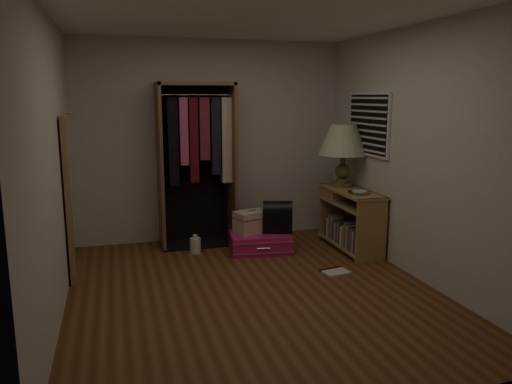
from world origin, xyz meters
TOP-DOWN VIEW (x-y plane):
  - ground at (0.00, 0.00)m, footprint 4.00×4.00m
  - room_walls at (0.08, 0.04)m, footprint 3.52×4.02m
  - console_bookshelf at (1.54, 1.03)m, footprint 0.42×1.12m
  - open_wardrobe at (-0.21, 1.77)m, footprint 0.95×0.50m
  - floor_mirror at (-1.70, 1.00)m, footprint 0.06×0.80m
  - pink_suitcase at (0.43, 1.22)m, footprint 0.80×0.62m
  - train_case at (0.34, 1.30)m, footprint 0.46×0.38m
  - black_bag at (0.66, 1.23)m, footprint 0.41×0.33m
  - table_lamp at (1.54, 1.28)m, footprint 0.65×0.65m
  - brass_tray at (1.54, 0.80)m, footprint 0.35×0.35m
  - ceramic_bowl at (1.49, 0.71)m, footprint 0.23×0.23m
  - white_jug at (-0.35, 1.37)m, footprint 0.14×0.14m
  - floor_book at (0.99, 0.26)m, footprint 0.31×0.27m

SIDE VIEW (x-z plane):
  - ground at x=0.00m, z-range 0.00..0.00m
  - floor_book at x=0.99m, z-range 0.00..0.02m
  - white_jug at x=-0.35m, z-range -0.02..0.21m
  - pink_suitcase at x=0.43m, z-range 0.00..0.23m
  - train_case at x=0.34m, z-range 0.22..0.50m
  - console_bookshelf at x=1.54m, z-range 0.02..0.77m
  - black_bag at x=0.66m, z-range 0.23..0.62m
  - brass_tray at x=1.54m, z-range 0.75..0.77m
  - ceramic_bowl at x=1.49m, z-range 0.75..0.79m
  - floor_mirror at x=-1.70m, z-range 0.00..1.70m
  - open_wardrobe at x=-0.21m, z-range 0.18..2.23m
  - table_lamp at x=1.54m, z-range 0.93..1.72m
  - room_walls at x=0.08m, z-range 0.20..2.80m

